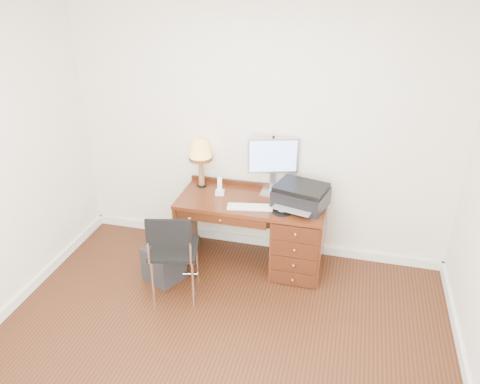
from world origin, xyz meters
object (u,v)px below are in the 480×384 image
(printer, at_px, (301,196))
(equipment_box, at_px, (164,263))
(chair, at_px, (171,246))
(desk, at_px, (282,232))
(monitor, at_px, (274,159))
(phone, at_px, (220,189))
(leg_lamp, at_px, (201,153))

(printer, bearing_deg, equipment_box, -143.80)
(chair, bearing_deg, desk, 25.91)
(monitor, height_order, printer, monitor)
(printer, height_order, phone, printer)
(desk, height_order, equipment_box, desk)
(leg_lamp, relative_size, equipment_box, 1.36)
(phone, bearing_deg, printer, -13.28)
(monitor, xyz_separation_m, phone, (-0.52, -0.19, -0.32))
(leg_lamp, height_order, phone, leg_lamp)
(desk, bearing_deg, phone, 176.58)
(chair, xyz_separation_m, equipment_box, (-0.19, 0.23, -0.38))
(desk, relative_size, chair, 1.60)
(phone, distance_m, equipment_box, 0.94)
(chair, bearing_deg, phone, 59.48)
(printer, relative_size, chair, 0.62)
(leg_lamp, height_order, chair, leg_lamp)
(chair, bearing_deg, monitor, 38.75)
(monitor, bearing_deg, leg_lamp, 167.27)
(printer, xyz_separation_m, chair, (-1.09, -0.75, -0.29))
(equipment_box, bearing_deg, desk, 48.39)
(leg_lamp, height_order, equipment_box, leg_lamp)
(phone, bearing_deg, chair, -118.20)
(monitor, height_order, phone, monitor)
(printer, relative_size, equipment_box, 1.52)
(desk, xyz_separation_m, chair, (-0.92, -0.75, 0.16))
(desk, relative_size, monitor, 2.52)
(monitor, bearing_deg, desk, -72.83)
(desk, bearing_deg, printer, 2.06)
(monitor, relative_size, phone, 3.14)
(monitor, distance_m, phone, 0.64)
(leg_lamp, distance_m, phone, 0.43)
(printer, relative_size, leg_lamp, 1.12)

